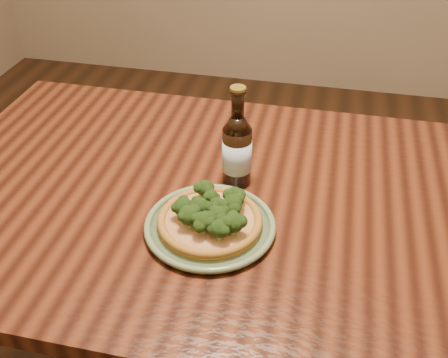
% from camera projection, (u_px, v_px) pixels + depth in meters
% --- Properties ---
extents(table, '(1.60, 0.90, 0.75)m').
position_uv_depth(table, '(262.00, 232.00, 1.23)').
color(table, '#461E0F').
rests_on(table, ground).
extents(plate, '(0.28, 0.28, 0.02)m').
position_uv_depth(plate, '(210.00, 226.00, 1.09)').
color(plate, '#5C724E').
rests_on(plate, table).
extents(pizza, '(0.22, 0.22, 0.07)m').
position_uv_depth(pizza, '(211.00, 218.00, 1.08)').
color(pizza, '#906120').
rests_on(pizza, plate).
extents(beer_bottle, '(0.07, 0.07, 0.25)m').
position_uv_depth(beer_bottle, '(237.00, 149.00, 1.18)').
color(beer_bottle, black).
rests_on(beer_bottle, table).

